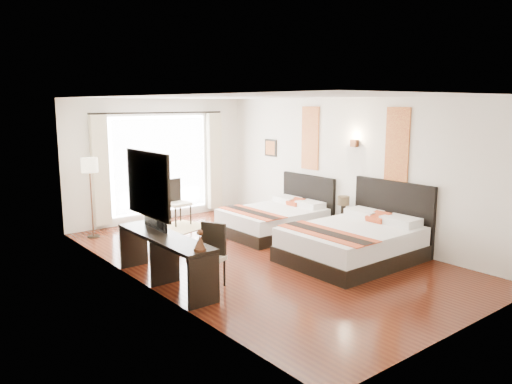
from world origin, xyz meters
TOP-DOWN VIEW (x-y plane):
  - floor at (0.00, 0.00)m, footprint 4.50×7.50m
  - ceiling at (0.00, 0.00)m, footprint 4.50×7.50m
  - wall_headboard at (2.25, 0.00)m, footprint 0.01×7.50m
  - wall_desk at (-2.25, 0.00)m, footprint 0.01×7.50m
  - wall_window at (0.00, 3.75)m, footprint 4.50×0.01m
  - wall_entry at (0.00, -3.75)m, footprint 4.50×0.01m
  - window_glass at (0.00, 3.73)m, footprint 2.40×0.02m
  - sheer_curtain at (0.00, 3.67)m, footprint 2.30×0.02m
  - drape_left at (-1.45, 3.63)m, footprint 0.35×0.14m
  - drape_right at (1.45, 3.63)m, footprint 0.35×0.14m
  - art_panel_near at (2.23, -1.14)m, footprint 0.03×0.50m
  - art_panel_far at (2.23, 1.09)m, footprint 0.03×0.50m
  - wall_sconce at (2.19, -0.18)m, footprint 0.10×0.14m
  - mirror_frame at (-2.22, -0.14)m, footprint 0.04×1.25m
  - mirror_glass at (-2.19, -0.14)m, footprint 0.01×1.12m
  - bed_near at (1.17, -1.14)m, footprint 2.28×1.78m
  - bed_far at (1.28, 1.09)m, footprint 2.05×1.59m
  - nightstand at (2.03, -0.18)m, footprint 0.38×0.47m
  - table_lamp at (2.03, -0.09)m, footprint 0.24×0.24m
  - vase at (2.06, -0.33)m, footprint 0.15×0.15m
  - console_desk at (-1.99, -0.14)m, footprint 0.50×2.20m
  - television at (-1.97, 0.32)m, footprint 0.13×0.77m
  - bronze_figurine at (-1.99, -1.14)m, footprint 0.22×0.22m
  - desk_chair at (-1.57, -0.66)m, footprint 0.58×0.58m
  - floor_lamp at (-1.85, 3.16)m, footprint 0.33×0.33m
  - side_table at (-0.76, 2.79)m, footprint 0.47×0.47m
  - fruit_bowl at (-0.79, 2.76)m, footprint 0.28×0.28m
  - window_chair at (0.04, 3.04)m, footprint 0.51×0.51m
  - jute_rug at (-0.17, 2.71)m, footprint 1.56×1.30m

SIDE VIEW (x-z plane):
  - floor at x=0.00m, z-range -0.01..0.00m
  - jute_rug at x=-0.17m, z-range 0.00..0.01m
  - nightstand at x=2.03m, z-range 0.00..0.45m
  - side_table at x=-0.76m, z-range 0.00..0.54m
  - desk_chair at x=-1.57m, z-range -0.19..0.76m
  - bed_far at x=1.28m, z-range -0.28..0.87m
  - window_chair at x=0.04m, z-range -0.20..0.82m
  - bed_near at x=1.17m, z-range -0.31..0.98m
  - console_desk at x=-1.99m, z-range 0.00..0.76m
  - vase at x=2.06m, z-range 0.50..0.62m
  - fruit_bowl at x=-0.79m, z-range 0.54..0.59m
  - table_lamp at x=2.03m, z-range 0.57..0.94m
  - bronze_figurine at x=-1.99m, z-range 0.76..1.01m
  - television at x=-1.97m, z-range 0.76..1.19m
  - drape_left at x=-1.45m, z-range 0.10..2.46m
  - drape_right at x=1.45m, z-range 0.10..2.46m
  - sheer_curtain at x=0.00m, z-range 0.25..2.35m
  - window_glass at x=0.00m, z-range 0.20..2.40m
  - floor_lamp at x=-1.85m, z-range 0.56..2.19m
  - wall_headboard at x=2.25m, z-range 0.00..2.80m
  - wall_desk at x=-2.25m, z-range 0.00..2.80m
  - wall_window at x=0.00m, z-range 0.00..2.80m
  - wall_entry at x=0.00m, z-range 0.00..2.80m
  - mirror_frame at x=-2.22m, z-range 1.08..2.02m
  - mirror_glass at x=-2.19m, z-range 1.14..1.96m
  - wall_sconce at x=2.19m, z-range 1.85..1.99m
  - art_panel_near at x=2.23m, z-range 1.27..2.62m
  - art_panel_far at x=2.23m, z-range 1.27..2.62m
  - ceiling at x=0.00m, z-range 2.78..2.80m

